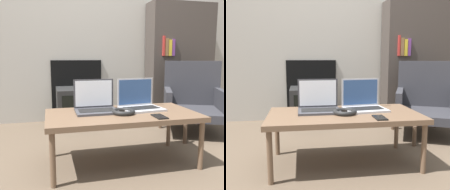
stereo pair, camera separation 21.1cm
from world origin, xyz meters
The scene contains 10 objects.
ground_plane centered at (0.00, 0.00, 0.00)m, with size 14.00×14.00×0.00m, color brown.
wall_back centered at (0.00, 1.79, 1.29)m, with size 7.00×0.08×2.60m.
table centered at (0.00, 0.34, 0.36)m, with size 1.10×0.57×0.39m.
laptop_left centered at (-0.18, 0.45, 0.44)m, with size 0.31×0.24×0.24m.
laptop_right centered at (0.17, 0.45, 0.44)m, with size 0.34×0.27×0.24m.
headphones centered at (0.00, 0.31, 0.40)m, with size 0.17×0.17×0.03m.
phone centered at (0.21, 0.15, 0.39)m, with size 0.07×0.14×0.01m.
tv centered at (-0.18, 1.50, 0.22)m, with size 0.52×0.49×0.44m.
armchair centered at (0.98, 0.97, 0.36)m, with size 0.81×0.82×0.75m.
bookshelf centered at (1.15, 1.59, 0.74)m, with size 0.85×0.32×1.47m.
Camera 1 is at (-0.52, -1.38, 0.80)m, focal length 40.00 mm.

